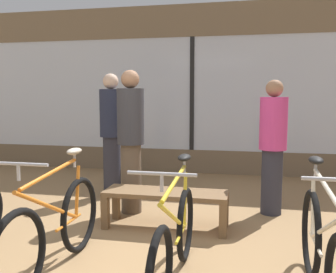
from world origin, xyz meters
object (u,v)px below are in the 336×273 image
Objects in this scene: bicycle_center_left at (54,229)px; customer_near_rack at (112,130)px; bicycle_right at (323,254)px; customer_mid_floor at (273,144)px; bicycle_center_right at (175,240)px; display_bench at (166,198)px; customer_by_window at (131,138)px.

bicycle_center_left is 2.62m from customer_near_rack.
customer_mid_floor is (-0.22, 2.13, 0.49)m from bicycle_right.
customer_near_rack is at bearing 168.65° from customer_mid_floor.
customer_near_rack is 2.36m from customer_mid_floor.
customer_near_rack is at bearing 120.16° from bicycle_center_right.
bicycle_center_right is 1.21× the size of display_bench.
customer_mid_floor is at bearing -11.35° from customer_near_rack.
customer_mid_floor reaches higher than bicycle_right.
customer_mid_floor reaches higher than bicycle_center_left.
customer_mid_floor is (2.31, -0.46, -0.10)m from customer_near_rack.
bicycle_center_left is 2.84m from customer_mid_floor.
display_bench is 0.77× the size of customer_by_window.
bicycle_right reaches higher than display_bench.
customer_mid_floor is (1.21, 0.78, 0.54)m from display_bench.
customer_near_rack reaches higher than customer_by_window.
customer_by_window reaches higher than bicycle_right.
display_bench is 1.78m from customer_near_rack.
bicycle_right is at bearing -84.05° from customer_mid_floor.
customer_mid_floor is at bearing 9.92° from customer_by_window.
bicycle_right is 1.97m from display_bench.
bicycle_center_left is at bearing 178.08° from bicycle_right.
bicycle_right is at bearing -43.35° from display_bench.
bicycle_center_right is at bearing -62.31° from customer_by_window.
bicycle_right is 1.25× the size of display_bench.
bicycle_center_right is at bearing 0.67° from bicycle_center_left.
bicycle_right is at bearing -45.65° from customer_near_rack.
bicycle_right is at bearing -1.92° from bicycle_center_left.
customer_by_window is at bearing 117.69° from bicycle_center_right.
display_bench is 0.95m from customer_by_window.
customer_by_window is 1.79m from customer_mid_floor.
bicycle_right is 0.96× the size of customer_near_rack.
customer_by_window reaches higher than bicycle_center_right.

